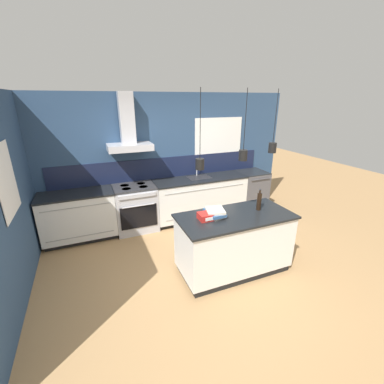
{
  "coord_description": "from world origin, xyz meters",
  "views": [
    {
      "loc": [
        -1.45,
        -3.01,
        2.47
      ],
      "look_at": [
        0.05,
        0.6,
        1.05
      ],
      "focal_mm": 24.0,
      "sensor_mm": 36.0,
      "label": 1
    }
  ],
  "objects_px": {
    "bottle_on_island": "(259,201)",
    "oven_range": "(136,208)",
    "book_stack": "(215,213)",
    "dishwasher": "(251,190)",
    "red_supply_box": "(207,216)"
  },
  "relations": [
    {
      "from": "bottle_on_island",
      "to": "red_supply_box",
      "type": "distance_m",
      "value": 0.85
    },
    {
      "from": "bottle_on_island",
      "to": "book_stack",
      "type": "bearing_deg",
      "value": 177.03
    },
    {
      "from": "dishwasher",
      "to": "red_supply_box",
      "type": "relative_size",
      "value": 3.68
    },
    {
      "from": "dishwasher",
      "to": "red_supply_box",
      "type": "distance_m",
      "value": 2.77
    },
    {
      "from": "book_stack",
      "to": "red_supply_box",
      "type": "distance_m",
      "value": 0.14
    },
    {
      "from": "oven_range",
      "to": "bottle_on_island",
      "type": "xyz_separation_m",
      "value": [
        1.52,
        -1.83,
        0.59
      ]
    },
    {
      "from": "book_stack",
      "to": "bottle_on_island",
      "type": "bearing_deg",
      "value": -2.97
    },
    {
      "from": "oven_range",
      "to": "book_stack",
      "type": "height_order",
      "value": "book_stack"
    },
    {
      "from": "oven_range",
      "to": "bottle_on_island",
      "type": "distance_m",
      "value": 2.45
    },
    {
      "from": "dishwasher",
      "to": "bottle_on_island",
      "type": "bearing_deg",
      "value": -122.59
    },
    {
      "from": "dishwasher",
      "to": "book_stack",
      "type": "bearing_deg",
      "value": -136.38
    },
    {
      "from": "bottle_on_island",
      "to": "oven_range",
      "type": "bearing_deg",
      "value": 129.73
    },
    {
      "from": "book_stack",
      "to": "red_supply_box",
      "type": "bearing_deg",
      "value": -165.88
    },
    {
      "from": "book_stack",
      "to": "oven_range",
      "type": "bearing_deg",
      "value": 114.25
    },
    {
      "from": "oven_range",
      "to": "book_stack",
      "type": "bearing_deg",
      "value": -65.75
    }
  ]
}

